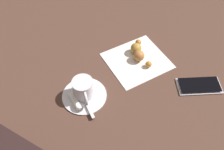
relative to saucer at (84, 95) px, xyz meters
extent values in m
plane|color=#4E3329|center=(-0.12, -0.02, 0.00)|extent=(1.80, 1.80, 0.00)
cylinder|color=silver|center=(0.00, 0.00, 0.00)|extent=(0.14, 0.14, 0.01)
cylinder|color=silver|center=(0.00, 0.00, 0.03)|extent=(0.06, 0.06, 0.06)
cylinder|color=#341C0E|center=(0.00, 0.00, 0.04)|extent=(0.05, 0.05, 0.00)
torus|color=silver|center=(0.01, 0.03, 0.03)|extent=(0.02, 0.04, 0.04)
cube|color=silver|center=(0.01, 0.04, 0.01)|extent=(0.03, 0.09, 0.00)
ellipsoid|color=silver|center=(0.00, -0.02, 0.01)|extent=(0.02, 0.03, 0.01)
cube|color=white|center=(0.04, 0.01, 0.01)|extent=(0.02, 0.07, 0.01)
cube|color=white|center=(-0.22, -0.02, 0.00)|extent=(0.21, 0.20, 0.00)
ellipsoid|color=#AC6E2D|center=(-0.27, -0.08, 0.01)|extent=(0.03, 0.03, 0.02)
ellipsoid|color=#AA7F32|center=(-0.24, -0.05, 0.02)|extent=(0.05, 0.05, 0.04)
ellipsoid|color=#B3703A|center=(-0.23, -0.02, 0.02)|extent=(0.04, 0.04, 0.04)
ellipsoid|color=#BA7E30|center=(-0.24, 0.02, 0.01)|extent=(0.03, 0.03, 0.02)
cube|color=#BAB6C0|center=(-0.31, 0.18, 0.00)|extent=(0.15, 0.13, 0.01)
cube|color=black|center=(-0.31, 0.18, 0.01)|extent=(0.14, 0.12, 0.00)
camera|label=1|loc=(0.17, 0.39, 0.62)|focal=39.20mm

